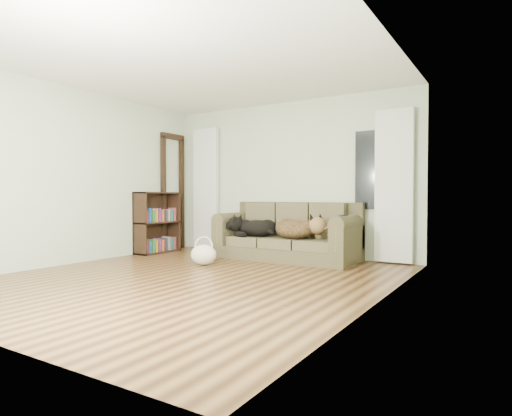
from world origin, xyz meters
The scene contains 15 objects.
floor centered at (0.00, 0.00, 0.00)m, with size 5.00×5.00×0.00m, color #362110.
ceiling centered at (0.00, 0.00, 2.60)m, with size 5.00×5.00×0.00m, color white.
wall_back centered at (0.00, 2.50, 1.30)m, with size 4.50×0.04×2.60m, color #B6C1AA.
wall_left centered at (-2.25, 0.00, 1.30)m, with size 0.04×5.00×2.60m, color #B6C1AA.
wall_right centered at (2.25, 0.00, 1.30)m, with size 0.04×5.00×2.60m, color #B6C1AA.
curtain_left centered at (-1.70, 2.42, 1.15)m, with size 0.55×0.08×2.25m, color white.
curtain_right centered at (1.80, 2.42, 1.15)m, with size 0.55×0.08×2.25m, color white.
window_pane centered at (1.45, 2.47, 1.40)m, with size 0.50×0.03×1.20m, color black.
door_casing centered at (-2.20, 2.05, 1.05)m, with size 0.07×0.60×2.10m, color black.
sofa centered at (0.25, 1.97, 0.45)m, with size 2.23×0.96×0.91m, color #362E21.
dog_black_lab centered at (-0.26, 1.87, 0.48)m, with size 0.65×0.45×0.28m, color black.
dog_shepherd centered at (0.48, 1.87, 0.49)m, with size 0.72×0.51×0.32m, color black.
tv_remote centered at (1.24, 1.81, 0.73)m, with size 0.05×0.17×0.02m, color black.
tote_bag centered at (-0.52, 0.86, 0.16)m, with size 0.41×0.31×0.30m, color beige.
bookshelf centered at (-2.09, 1.53, 0.50)m, with size 0.32×0.86×1.07m, color black.
Camera 1 is at (3.35, -4.01, 0.99)m, focal length 30.00 mm.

